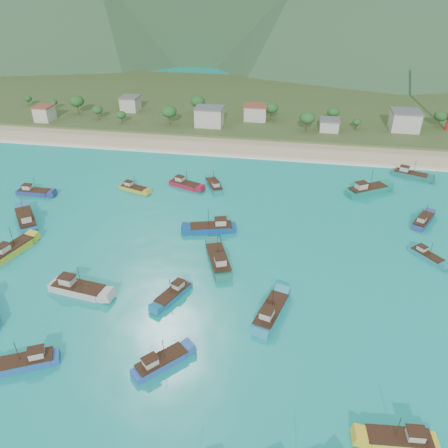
% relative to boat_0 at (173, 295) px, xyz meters
% --- Properties ---
extents(ground, '(600.00, 600.00, 0.00)m').
position_rel_boat_0_xyz_m(ground, '(12.13, 7.39, -0.61)').
color(ground, '#0C8B86').
rests_on(ground, ground).
extents(beach, '(400.00, 18.00, 1.20)m').
position_rel_boat_0_xyz_m(beach, '(12.13, 86.39, -0.61)').
color(beach, beige).
rests_on(beach, ground).
extents(land, '(400.00, 110.00, 2.40)m').
position_rel_boat_0_xyz_m(land, '(12.13, 147.39, -0.61)').
color(land, '#385123').
rests_on(land, ground).
extents(surf_line, '(400.00, 2.50, 0.08)m').
position_rel_boat_0_xyz_m(surf_line, '(12.13, 76.89, -0.61)').
color(surf_line, white).
rests_on(surf_line, ground).
extents(village, '(209.71, 27.83, 7.12)m').
position_rel_boat_0_xyz_m(village, '(31.80, 110.26, 4.08)').
color(village, beige).
rests_on(village, ground).
extents(vegetation, '(275.02, 25.64, 8.34)m').
position_rel_boat_0_xyz_m(vegetation, '(10.54, 110.75, 4.59)').
color(vegetation, '#235623').
rests_on(vegetation, ground).
extents(boat_0, '(6.27, 9.62, 5.50)m').
position_rel_boat_0_xyz_m(boat_0, '(0.00, 0.00, 0.00)').
color(boat_0, '#176798').
rests_on(boat_0, ground).
extents(boat_2, '(8.74, 9.11, 5.76)m').
position_rel_boat_0_xyz_m(boat_2, '(2.68, -17.32, 0.05)').
color(boat_2, '#2B55AD').
rests_on(boat_2, ground).
extents(boat_4, '(6.90, 10.19, 5.85)m').
position_rel_boat_0_xyz_m(boat_4, '(-1.41, 50.81, 0.06)').
color(boat_4, teal).
rests_on(boat_4, ground).
extents(boat_6, '(12.89, 10.17, 7.61)m').
position_rel_boat_0_xyz_m(boat_6, '(43.39, 54.94, 0.39)').
color(boat_6, '#127867').
rests_on(boat_6, ground).
extents(boat_8, '(12.12, 6.43, 6.87)m').
position_rel_boat_0_xyz_m(boat_8, '(2.80, 26.35, 0.25)').
color(boat_8, navy).
rests_on(boat_8, ground).
extents(boat_9, '(9.32, 5.40, 5.29)m').
position_rel_boat_0_xyz_m(boat_9, '(-24.79, 45.11, -0.04)').
color(boat_9, gold).
rests_on(boat_9, ground).
extents(boat_10, '(7.16, 7.84, 4.85)m').
position_rel_boat_0_xyz_m(boat_10, '(53.37, 23.26, -0.12)').
color(boat_10, teal).
rests_on(boat_10, ground).
extents(boat_14, '(11.28, 7.02, 6.42)m').
position_rel_boat_0_xyz_m(boat_14, '(58.09, 69.13, 0.17)').
color(boat_14, '#1C635B').
rests_on(boat_14, ground).
extents(boat_16, '(10.12, 3.75, 5.85)m').
position_rel_boat_0_xyz_m(boat_16, '(39.65, -24.88, 0.06)').
color(boat_16, yellow).
rests_on(boat_16, ground).
extents(boat_17, '(6.51, 12.22, 6.93)m').
position_rel_boat_0_xyz_m(boat_17, '(19.79, -2.38, 0.26)').
color(boat_17, teal).
rests_on(boat_17, ground).
extents(boat_18, '(12.42, 5.23, 7.11)m').
position_rel_boat_0_xyz_m(boat_18, '(-19.44, -1.93, 0.29)').
color(boat_18, beige).
rests_on(boat_18, ground).
extents(boat_19, '(11.09, 12.52, 7.66)m').
position_rel_boat_0_xyz_m(boat_19, '(-45.33, 21.78, 0.39)').
color(boat_19, '#1F67A3').
rests_on(boat_19, ground).
extents(boat_20, '(10.62, 7.31, 6.10)m').
position_rel_boat_0_xyz_m(boat_20, '(-19.42, -21.15, 0.11)').
color(boat_20, '#21549D').
rests_on(boat_20, ground).
extents(boat_21, '(7.20, 9.85, 5.72)m').
position_rel_boat_0_xyz_m(boat_21, '(55.91, 39.45, 0.04)').
color(boat_21, navy).
rests_on(boat_21, ground).
extents(boat_23, '(6.06, 11.77, 6.68)m').
position_rel_boat_0_xyz_m(boat_23, '(-41.12, 8.86, 0.21)').
color(boat_23, gold).
rests_on(boat_23, ground).
extents(boat_24, '(10.05, 2.99, 5.93)m').
position_rel_boat_0_xyz_m(boat_24, '(-52.48, 37.68, 0.08)').
color(boat_24, navy).
rests_on(boat_24, ground).
extents(boat_25, '(8.06, 13.05, 7.42)m').
position_rel_boat_0_xyz_m(boat_25, '(6.95, 12.49, 0.35)').
color(boat_25, '#20715E').
rests_on(boat_25, ground).
extents(boat_26, '(10.43, 6.42, 5.93)m').
position_rel_boat_0_xyz_m(boat_26, '(-10.33, 50.22, 0.08)').
color(boat_26, maroon).
rests_on(boat_26, ground).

